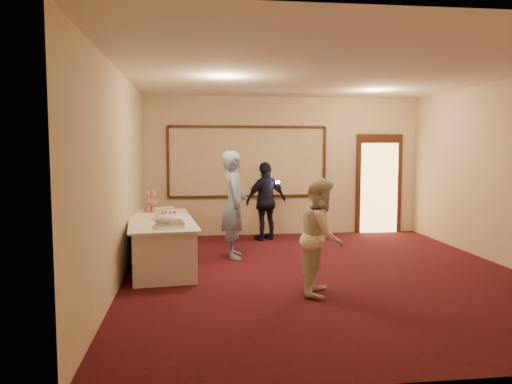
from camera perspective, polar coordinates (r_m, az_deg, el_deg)
floor at (r=7.74m, az=7.94°, el=-9.25°), size 7.00×7.00×0.00m
room_walls at (r=7.50m, az=8.14°, el=5.91°), size 6.04×7.04×3.02m
wall_molding at (r=10.77m, az=-0.94°, el=3.48°), size 3.45×0.04×1.55m
doorway at (r=11.49m, az=13.86°, el=0.85°), size 1.05×0.07×2.20m
buffet_table at (r=8.21m, az=-10.77°, el=-5.68°), size 1.26×2.67×0.77m
pavlova_tray at (r=7.34m, az=-9.91°, el=-3.24°), size 0.45×0.58×0.20m
cupcake_stand at (r=9.04m, az=-11.89°, el=-1.30°), size 0.28×0.28×0.42m
plate_stack_a at (r=8.16m, az=-10.76°, el=-2.41°), size 0.21×0.21×0.17m
plate_stack_b at (r=8.46m, az=-9.96°, el=-2.19°), size 0.19×0.19×0.15m
tart at (r=7.86m, az=-9.96°, el=-3.13°), size 0.28×0.28×0.06m
man at (r=8.61m, az=-2.53°, el=-1.45°), size 0.46×0.69×1.86m
woman at (r=6.60m, az=7.48°, el=-5.02°), size 0.79×0.89×1.52m
guest at (r=10.26m, az=1.16°, el=-1.05°), size 1.02×0.75×1.61m
camera_flash at (r=10.06m, az=2.51°, el=1.12°), size 0.07×0.05×0.05m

